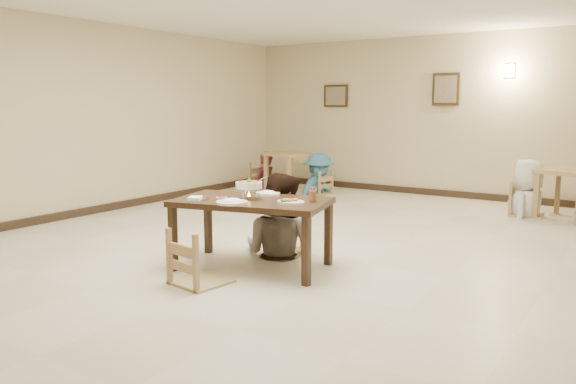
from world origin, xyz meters
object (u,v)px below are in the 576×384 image
Objects in this scene: chair_near at (200,231)px; drink_glass at (313,195)px; bg_chair_ll at (265,164)px; curry_warmer at (249,185)px; main_table at (252,207)px; bg_chair_lr at (319,172)px; bg_table_left at (290,160)px; chair_far at (283,213)px; bg_diner_a at (264,152)px; bg_table_right at (569,179)px; bg_diner_b at (319,153)px; bg_diner_c at (530,159)px; main_diner at (279,173)px; bg_chair_rl at (528,183)px.

drink_glass is (0.71, 0.91, 0.29)m from chair_near.
curry_warmer is at bearing -145.42° from bg_chair_ll.
main_table is 5.09m from bg_chair_lr.
bg_table_left is (-2.45, 5.34, 0.13)m from chair_near.
chair_far is 5.06m from bg_chair_ll.
bg_chair_lr is 0.56× the size of bg_diner_a.
curry_warmer is 0.68m from drink_glass.
bg_diner_b is (-4.36, 0.07, 0.18)m from bg_table_right.
bg_table_left is 0.90× the size of bg_chair_ll.
bg_table_right is at bearing 94.45° from bg_diner_a.
drink_glass is at bearing -54.46° from bg_table_left.
chair_far reaches higher than bg_chair_lr.
main_diner is at bearing -20.85° from bg_diner_c.
chair_far is at bearing 149.65° from bg_chair_rl.
bg_chair_ll is 0.25m from bg_diner_a.
curry_warmer is 0.30× the size of bg_chair_ll.
bg_diner_b is at bearing 111.84° from curry_warmer.
bg_chair_lr is (1.26, 0.05, -0.09)m from bg_chair_ll.
bg_diner_b reaches higher than curry_warmer.
drink_glass is 0.08× the size of bg_diner_c.
bg_diner_b reaches higher than bg_chair_rl.
curry_warmer is at bearing 91.35° from main_diner.
chair_near reaches higher than bg_table_right.
drink_glass reaches higher than bg_table_left.
bg_table_left is at bearing -56.99° from chair_near.
bg_diner_c reaches higher than bg_diner_a.
main_table is at bearing -16.99° from bg_diner_c.
chair_near is at bearing -115.44° from bg_table_right.
drink_glass reaches higher than main_table.
chair_near is 0.58× the size of bg_diner_c.
bg_diner_a is (-3.12, 3.99, 0.30)m from chair_far.
bg_table_left is at bearing 105.88° from bg_diner_b.
drink_glass is at bearing 146.60° from main_diner.
curry_warmer is 0.19× the size of bg_diner_b.
drink_glass is 5.44m from bg_table_left.
main_diner is 4.46m from bg_diner_c.
bg_chair_ll is 0.65× the size of bg_diner_b.
bg_chair_rl is 0.67× the size of bg_diner_a.
main_table is at bearing -61.21° from bg_table_left.
bg_diner_a is at bearing 101.90° from bg_diner_b.
chair_near is 5.68m from bg_chair_rl.
main_diner is (-0.07, 0.62, 0.29)m from main_table.
main_diner is at bearing 149.79° from bg_chair_rl.
chair_far is at bearing -21.00° from bg_diner_c.
bg_table_right is at bearing -107.10° from chair_near.
bg_table_right is at bearing -81.25° from bg_diner_b.
bg_chair_ll is (-3.18, 4.66, -0.14)m from main_table.
chair_near is 5.70m from bg_chair_lr.
bg_chair_ll is at bearing 107.80° from chair_far.
main_diner is at bearing 94.11° from curry_warmer.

